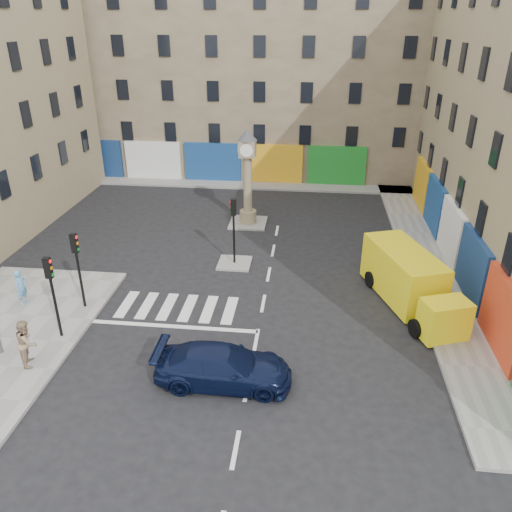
% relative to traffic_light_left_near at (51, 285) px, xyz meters
% --- Properties ---
extents(ground, '(120.00, 120.00, 0.00)m').
position_rel_traffic_light_left_near_xyz_m(ground, '(8.30, -0.20, -2.62)').
color(ground, black).
rests_on(ground, ground).
extents(sidewalk_right, '(2.60, 30.00, 0.15)m').
position_rel_traffic_light_left_near_xyz_m(sidewalk_right, '(17.00, 9.80, -2.55)').
color(sidewalk_right, gray).
rests_on(sidewalk_right, ground).
extents(sidewalk_far, '(32.00, 2.40, 0.15)m').
position_rel_traffic_light_left_near_xyz_m(sidewalk_far, '(4.30, 22.00, -2.55)').
color(sidewalk_far, gray).
rests_on(sidewalk_far, ground).
extents(island_near, '(1.80, 1.80, 0.12)m').
position_rel_traffic_light_left_near_xyz_m(island_near, '(6.30, 7.80, -2.56)').
color(island_near, gray).
rests_on(island_near, ground).
extents(island_far, '(2.40, 2.40, 0.12)m').
position_rel_traffic_light_left_near_xyz_m(island_far, '(6.30, 13.80, -2.56)').
color(island_far, gray).
rests_on(island_far, ground).
extents(building_far, '(32.00, 10.00, 17.00)m').
position_rel_traffic_light_left_near_xyz_m(building_far, '(4.30, 27.80, 5.88)').
color(building_far, '#89785B').
rests_on(building_far, ground).
extents(traffic_light_left_near, '(0.28, 0.22, 3.70)m').
position_rel_traffic_light_left_near_xyz_m(traffic_light_left_near, '(0.00, 0.00, 0.00)').
color(traffic_light_left_near, black).
rests_on(traffic_light_left_near, sidewalk_left).
extents(traffic_light_left_far, '(0.28, 0.22, 3.70)m').
position_rel_traffic_light_left_near_xyz_m(traffic_light_left_far, '(0.00, 2.40, 0.00)').
color(traffic_light_left_far, black).
rests_on(traffic_light_left_far, sidewalk_left).
extents(traffic_light_island, '(0.28, 0.22, 3.70)m').
position_rel_traffic_light_left_near_xyz_m(traffic_light_island, '(6.30, 7.80, -0.03)').
color(traffic_light_island, black).
rests_on(traffic_light_island, island_near).
extents(clock_pillar, '(1.20, 1.20, 6.10)m').
position_rel_traffic_light_left_near_xyz_m(clock_pillar, '(6.30, 13.80, 0.93)').
color(clock_pillar, '#8D7E5C').
rests_on(clock_pillar, island_far).
extents(navy_sedan, '(5.12, 2.10, 1.48)m').
position_rel_traffic_light_left_near_xyz_m(navy_sedan, '(7.38, -2.03, -1.88)').
color(navy_sedan, black).
rests_on(navy_sedan, ground).
extents(yellow_van, '(4.14, 7.04, 2.46)m').
position_rel_traffic_light_left_near_xyz_m(yellow_van, '(15.15, 4.61, -1.40)').
color(yellow_van, yellow).
rests_on(yellow_van, ground).
extents(pedestrian_blue, '(0.50, 0.68, 1.71)m').
position_rel_traffic_light_left_near_xyz_m(pedestrian_blue, '(-2.99, 2.37, -1.62)').
color(pedestrian_blue, '#5591C2').
rests_on(pedestrian_blue, sidewalk_left).
extents(pedestrian_tan, '(1.03, 1.15, 1.94)m').
position_rel_traffic_light_left_near_xyz_m(pedestrian_tan, '(-0.33, -1.90, -1.50)').
color(pedestrian_tan, '#93785A').
rests_on(pedestrian_tan, sidewalk_left).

